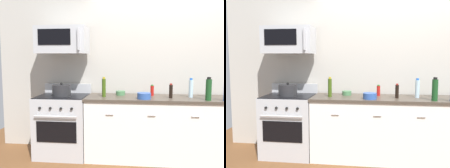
# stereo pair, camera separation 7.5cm
# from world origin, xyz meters

# --- Properties ---
(ground_plane) EXTENTS (6.66, 6.66, 0.00)m
(ground_plane) POSITION_xyz_m (0.00, 0.00, 0.00)
(ground_plane) COLOR brown
(back_wall) EXTENTS (5.55, 0.10, 2.70)m
(back_wall) POSITION_xyz_m (0.00, 0.41, 1.35)
(back_wall) COLOR #B7B2A8
(back_wall) RESTS_ON ground_plane
(counter_unit) EXTENTS (2.46, 0.66, 0.92)m
(counter_unit) POSITION_xyz_m (0.00, -0.00, 0.46)
(counter_unit) COLOR white
(counter_unit) RESTS_ON ground_plane
(range_oven) EXTENTS (0.76, 0.69, 1.07)m
(range_oven) POSITION_xyz_m (-1.61, 0.00, 0.47)
(range_oven) COLOR #B7BABF
(range_oven) RESTS_ON ground_plane
(microwave) EXTENTS (0.74, 0.44, 0.40)m
(microwave) POSITION_xyz_m (-1.61, 0.05, 1.75)
(microwave) COLOR #B7BABF
(bottle_wine_green) EXTENTS (0.08, 0.08, 0.31)m
(bottle_wine_green) POSITION_xyz_m (0.46, -0.21, 1.07)
(bottle_wine_green) COLOR #19471E
(bottle_wine_green) RESTS_ON countertop_slab
(bottle_water_clear) EXTENTS (0.06, 0.06, 0.28)m
(bottle_water_clear) POSITION_xyz_m (0.28, 0.03, 1.05)
(bottle_water_clear) COLOR silver
(bottle_water_clear) RESTS_ON countertop_slab
(bottle_soy_sauce_dark) EXTENTS (0.05, 0.05, 0.21)m
(bottle_soy_sauce_dark) POSITION_xyz_m (-0.01, -0.06, 1.02)
(bottle_soy_sauce_dark) COLOR black
(bottle_soy_sauce_dark) RESTS_ON countertop_slab
(bottle_hot_sauce_red) EXTENTS (0.05, 0.05, 0.16)m
(bottle_hot_sauce_red) POSITION_xyz_m (-0.26, 0.13, 1.00)
(bottle_hot_sauce_red) COLOR #B21914
(bottle_hot_sauce_red) RESTS_ON countertop_slab
(bottle_dish_soap) EXTENTS (0.06, 0.06, 0.24)m
(bottle_dish_soap) POSITION_xyz_m (0.54, 0.10, 1.03)
(bottle_dish_soap) COLOR teal
(bottle_dish_soap) RESTS_ON countertop_slab
(bottle_olive_oil) EXTENTS (0.06, 0.06, 0.29)m
(bottle_olive_oil) POSITION_xyz_m (-0.97, -0.05, 1.06)
(bottle_olive_oil) COLOR #385114
(bottle_olive_oil) RESTS_ON countertop_slab
(bowl_green_glaze) EXTENTS (0.14, 0.14, 0.06)m
(bowl_green_glaze) POSITION_xyz_m (-0.74, 0.14, 0.95)
(bowl_green_glaze) COLOR #477A4C
(bowl_green_glaze) RESTS_ON countertop_slab
(bowl_blue_mixing) EXTENTS (0.19, 0.19, 0.08)m
(bowl_blue_mixing) POSITION_xyz_m (-0.39, -0.17, 0.96)
(bowl_blue_mixing) COLOR #2D519E
(bowl_blue_mixing) RESTS_ON countertop_slab
(stockpot) EXTENTS (0.27, 0.27, 0.20)m
(stockpot) POSITION_xyz_m (-1.61, -0.05, 1.01)
(stockpot) COLOR #262628
(stockpot) RESTS_ON range_oven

